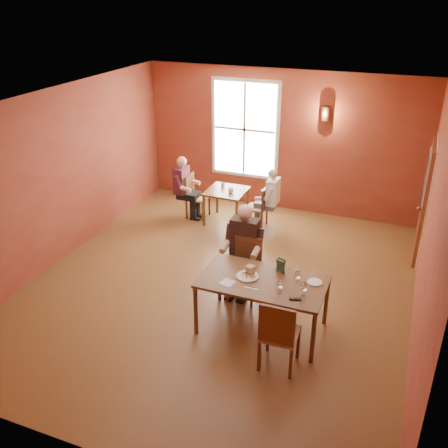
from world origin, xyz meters
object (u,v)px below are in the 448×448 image
(chair_diner_maroon, at_px, (198,196))
(diner_maroon, at_px, (196,188))
(diner_white, at_px, (258,199))
(chair_diner_white, at_px, (256,207))
(chair_empty, at_px, (280,332))
(main_table, at_px, (262,305))
(chair_diner_main, at_px, (244,271))
(second_table, at_px, (227,206))
(diner_main, at_px, (244,259))

(chair_diner_maroon, distance_m, diner_maroon, 0.18)
(diner_white, bearing_deg, chair_diner_white, 90.00)
(diner_maroon, bearing_deg, chair_empty, 37.03)
(main_table, height_order, diner_maroon, diner_maroon)
(main_table, height_order, diner_white, diner_white)
(chair_empty, bearing_deg, diner_white, 111.01)
(main_table, xyz_separation_m, chair_empty, (0.44, -0.64, 0.11))
(diner_white, height_order, chair_diner_maroon, diner_white)
(chair_diner_main, bearing_deg, diner_white, -76.79)
(chair_diner_white, bearing_deg, second_table, 90.00)
(main_table, bearing_deg, second_table, 119.07)
(diner_main, bearing_deg, chair_empty, 126.63)
(second_table, bearing_deg, diner_white, 0.00)
(diner_main, xyz_separation_m, chair_diner_white, (-0.63, 2.58, -0.28))
(second_table, relative_size, chair_diner_white, 0.91)
(diner_main, bearing_deg, chair_diner_white, -76.31)
(chair_diner_white, height_order, diner_white, diner_white)
(chair_diner_maroon, bearing_deg, chair_diner_white, 90.00)
(chair_diner_main, distance_m, diner_maroon, 3.22)
(chair_diner_main, relative_size, second_table, 1.25)
(main_table, height_order, second_table, main_table)
(diner_main, height_order, diner_maroon, diner_main)
(main_table, distance_m, chair_diner_main, 0.82)
(chair_diner_main, bearing_deg, chair_diner_white, -76.15)
(chair_diner_white, bearing_deg, main_table, -160.57)
(second_table, bearing_deg, main_table, -60.93)
(diner_main, height_order, chair_diner_white, diner_main)
(main_table, xyz_separation_m, diner_main, (-0.50, 0.62, 0.31))
(diner_main, relative_size, chair_diner_maroon, 1.54)
(chair_diner_main, bearing_deg, main_table, 127.57)
(chair_diner_maroon, bearing_deg, diner_main, 36.79)
(chair_diner_main, distance_m, second_table, 2.85)
(diner_maroon, bearing_deg, chair_diner_maroon, 90.00)
(second_table, bearing_deg, chair_diner_maroon, 180.00)
(chair_diner_main, relative_size, chair_empty, 0.96)
(chair_diner_maroon, bearing_deg, chair_empty, 36.74)
(diner_main, xyz_separation_m, diner_white, (-0.60, 2.58, -0.11))
(diner_white, bearing_deg, diner_main, -166.94)
(main_table, relative_size, chair_diner_main, 1.76)
(chair_diner_main, height_order, diner_maroon, diner_maroon)
(chair_empty, xyz_separation_m, chair_diner_white, (-1.57, 3.84, -0.08))
(second_table, relative_size, diner_maroon, 0.62)
(chair_diner_white, distance_m, chair_diner_maroon, 1.30)
(chair_empty, relative_size, diner_white, 0.85)
(chair_empty, xyz_separation_m, chair_diner_maroon, (-2.87, 3.84, -0.05))
(diner_main, height_order, second_table, diner_main)
(diner_main, relative_size, diner_white, 1.18)
(chair_empty, height_order, diner_white, diner_white)
(main_table, xyz_separation_m, diner_white, (-1.10, 3.20, 0.20))
(chair_diner_white, distance_m, diner_white, 0.17)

